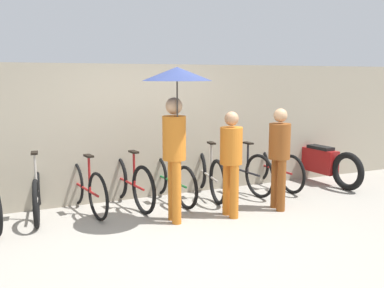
% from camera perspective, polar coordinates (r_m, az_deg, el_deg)
% --- Properties ---
extents(ground_plane, '(30.00, 30.00, 0.00)m').
position_cam_1_polar(ground_plane, '(5.54, -0.17, -12.25)').
color(ground_plane, gray).
extents(back_wall, '(13.77, 0.12, 2.21)m').
position_cam_1_polar(back_wall, '(7.10, -6.66, 1.61)').
color(back_wall, gray).
rests_on(back_wall, ground).
extents(parked_bicycle_1, '(0.44, 1.66, 1.06)m').
position_cam_1_polar(parked_bicycle_1, '(6.60, -19.93, -6.10)').
color(parked_bicycle_1, black).
rests_on(parked_bicycle_1, ground).
extents(parked_bicycle_2, '(0.47, 1.63, 1.00)m').
position_cam_1_polar(parked_bicycle_2, '(6.61, -13.99, -5.67)').
color(parked_bicycle_2, black).
rests_on(parked_bicycle_2, ground).
extents(parked_bicycle_3, '(0.45, 1.69, 1.10)m').
position_cam_1_polar(parked_bicycle_3, '(6.76, -8.32, -5.02)').
color(parked_bicycle_3, black).
rests_on(parked_bicycle_3, ground).
extents(parked_bicycle_4, '(0.44, 1.64, 1.03)m').
position_cam_1_polar(parked_bicycle_4, '(6.96, -2.85, -4.75)').
color(parked_bicycle_4, black).
rests_on(parked_bicycle_4, ground).
extents(parked_bicycle_5, '(0.44, 1.70, 0.97)m').
position_cam_1_polar(parked_bicycle_5, '(7.25, 2.11, -4.04)').
color(parked_bicycle_5, black).
rests_on(parked_bicycle_5, ground).
extents(parked_bicycle_6, '(0.44, 1.71, 0.97)m').
position_cam_1_polar(parked_bicycle_6, '(7.60, 6.59, -3.42)').
color(parked_bicycle_6, black).
rests_on(parked_bicycle_6, ground).
extents(parked_bicycle_7, '(0.44, 1.68, 1.04)m').
position_cam_1_polar(parked_bicycle_7, '(7.96, 10.82, -3.11)').
color(parked_bicycle_7, black).
rests_on(parked_bicycle_7, ground).
extents(pedestrian_leading, '(0.92, 0.92, 2.13)m').
position_cam_1_polar(pedestrian_leading, '(5.68, -2.16, 5.17)').
color(pedestrian_leading, '#C66B1E').
rests_on(pedestrian_leading, ground).
extents(pedestrian_center, '(0.32, 0.32, 1.52)m').
position_cam_1_polar(pedestrian_center, '(6.11, 5.23, -1.68)').
color(pedestrian_center, '#C66B1E').
rests_on(pedestrian_center, ground).
extents(pedestrian_trailing, '(0.32, 0.32, 1.54)m').
position_cam_1_polar(pedestrian_trailing, '(6.54, 11.56, -1.01)').
color(pedestrian_trailing, brown).
rests_on(pedestrian_trailing, ground).
extents(motorcycle, '(0.58, 2.02, 0.91)m').
position_cam_1_polar(motorcycle, '(8.50, 16.66, -2.35)').
color(motorcycle, black).
rests_on(motorcycle, ground).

